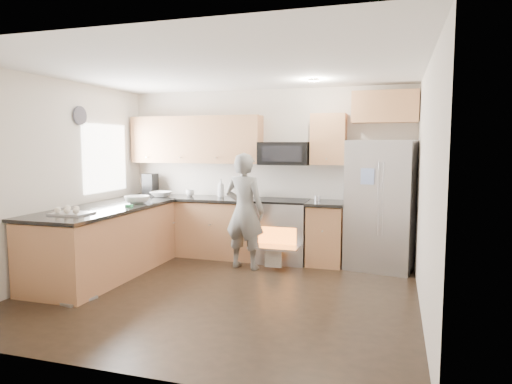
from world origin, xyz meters
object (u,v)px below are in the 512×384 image
(person, at_px, (245,211))
(stove_range, at_px, (283,217))
(dish_rack, at_px, (70,293))
(refrigerator, at_px, (381,205))

(person, bearing_deg, stove_range, -118.07)
(dish_rack, bearing_deg, person, 51.43)
(refrigerator, distance_m, dish_rack, 4.17)
(person, distance_m, dish_rack, 2.48)
(refrigerator, bearing_deg, dish_rack, -134.06)
(person, relative_size, dish_rack, 3.02)
(person, bearing_deg, refrigerator, -153.92)
(stove_range, height_order, dish_rack, stove_range)
(refrigerator, height_order, dish_rack, refrigerator)
(refrigerator, relative_size, person, 1.11)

